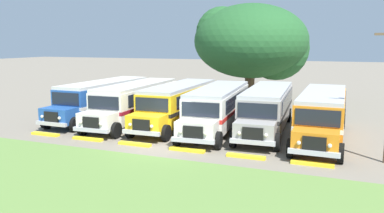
% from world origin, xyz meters
% --- Properties ---
extents(ground_plane, '(220.00, 220.00, 0.00)m').
position_xyz_m(ground_plane, '(0.00, 0.00, 0.00)').
color(ground_plane, slate).
extents(foreground_grass_strip, '(80.00, 10.61, 0.01)m').
position_xyz_m(foreground_grass_strip, '(0.00, -7.35, 0.00)').
color(foreground_grass_strip, olive).
rests_on(foreground_grass_strip, ground_plane).
extents(parked_bus_slot_0, '(2.73, 10.85, 2.82)m').
position_xyz_m(parked_bus_slot_0, '(-8.09, 5.83, 1.58)').
color(parked_bus_slot_0, '#23519E').
rests_on(parked_bus_slot_0, ground_plane).
extents(parked_bus_slot_1, '(3.03, 10.88, 2.82)m').
position_xyz_m(parked_bus_slot_1, '(-4.87, 5.29, 1.58)').
color(parked_bus_slot_1, silver).
rests_on(parked_bus_slot_1, ground_plane).
extents(parked_bus_slot_2, '(2.88, 10.86, 2.82)m').
position_xyz_m(parked_bus_slot_2, '(-1.64, 5.81, 1.58)').
color(parked_bus_slot_2, yellow).
rests_on(parked_bus_slot_2, ground_plane).
extents(parked_bus_slot_3, '(3.39, 10.95, 2.82)m').
position_xyz_m(parked_bus_slot_3, '(1.50, 5.23, 1.58)').
color(parked_bus_slot_3, silver).
rests_on(parked_bus_slot_3, ground_plane).
extents(parked_bus_slot_4, '(3.18, 10.91, 2.82)m').
position_xyz_m(parked_bus_slot_4, '(4.65, 6.07, 1.58)').
color(parked_bus_slot_4, '#9E9993').
rests_on(parked_bus_slot_4, ground_plane).
extents(parked_bus_slot_5, '(2.76, 10.85, 2.82)m').
position_xyz_m(parked_bus_slot_5, '(8.16, 5.20, 1.58)').
color(parked_bus_slot_5, orange).
rests_on(parked_bus_slot_5, ground_plane).
extents(curb_wheelstop_0, '(2.00, 0.36, 0.15)m').
position_xyz_m(curb_wheelstop_0, '(-8.08, -0.55, 0.07)').
color(curb_wheelstop_0, yellow).
rests_on(curb_wheelstop_0, ground_plane).
extents(curb_wheelstop_1, '(2.00, 0.36, 0.15)m').
position_xyz_m(curb_wheelstop_1, '(-4.85, -0.55, 0.07)').
color(curb_wheelstop_1, yellow).
rests_on(curb_wheelstop_1, ground_plane).
extents(curb_wheelstop_2, '(2.00, 0.36, 0.15)m').
position_xyz_m(curb_wheelstop_2, '(-1.62, -0.55, 0.07)').
color(curb_wheelstop_2, yellow).
rests_on(curb_wheelstop_2, ground_plane).
extents(curb_wheelstop_3, '(2.00, 0.36, 0.15)m').
position_xyz_m(curb_wheelstop_3, '(1.62, -0.55, 0.07)').
color(curb_wheelstop_3, yellow).
rests_on(curb_wheelstop_3, ground_plane).
extents(curb_wheelstop_4, '(2.00, 0.36, 0.15)m').
position_xyz_m(curb_wheelstop_4, '(4.85, -0.55, 0.07)').
color(curb_wheelstop_4, yellow).
rests_on(curb_wheelstop_4, ground_plane).
extents(curb_wheelstop_5, '(2.00, 0.36, 0.15)m').
position_xyz_m(curb_wheelstop_5, '(8.08, -0.55, 0.07)').
color(curb_wheelstop_5, yellow).
rests_on(curb_wheelstop_5, ground_plane).
extents(broad_shade_tree, '(10.91, 11.09, 9.61)m').
position_xyz_m(broad_shade_tree, '(0.90, 18.23, 6.00)').
color(broad_shade_tree, brown).
rests_on(broad_shade_tree, ground_plane).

